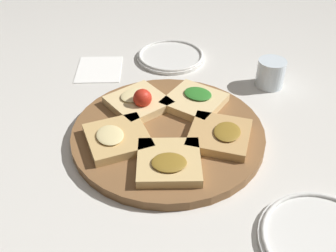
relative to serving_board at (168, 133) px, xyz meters
name	(u,v)px	position (x,y,z in m)	size (l,w,h in m)	color
ground_plane	(168,137)	(0.00, 0.00, -0.01)	(3.00, 3.00, 0.00)	silver
serving_board	(168,133)	(0.00, 0.00, 0.00)	(0.44, 0.44, 0.02)	brown
focaccia_slice_0	(169,162)	(0.12, -0.02, 0.02)	(0.15, 0.15, 0.03)	#DBB775
focaccia_slice_1	(220,135)	(0.05, 0.11, 0.02)	(0.17, 0.17, 0.03)	tan
focaccia_slice_2	(195,101)	(-0.09, 0.08, 0.02)	(0.18, 0.18, 0.03)	#E5C689
focaccia_slice_3	(139,101)	(-0.10, -0.05, 0.03)	(0.17, 0.17, 0.06)	#E5C689
focaccia_slice_4	(117,138)	(0.02, -0.12, 0.02)	(0.15, 0.15, 0.03)	tan
plate_left	(171,56)	(-0.37, 0.08, 0.00)	(0.21, 0.21, 0.02)	white
plate_right	(324,242)	(0.33, 0.21, 0.00)	(0.23, 0.23, 0.02)	white
water_glass	(271,73)	(-0.17, 0.31, 0.03)	(0.08, 0.08, 0.08)	silver
napkin_stack	(99,69)	(-0.34, -0.14, -0.01)	(0.15, 0.13, 0.00)	white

